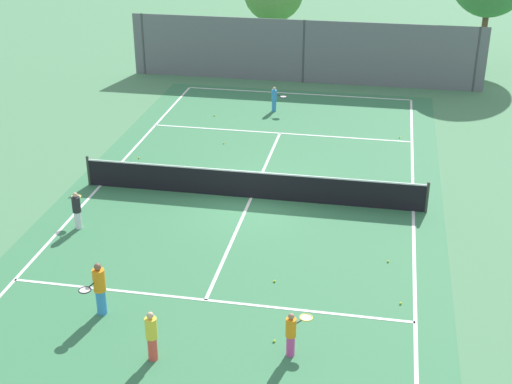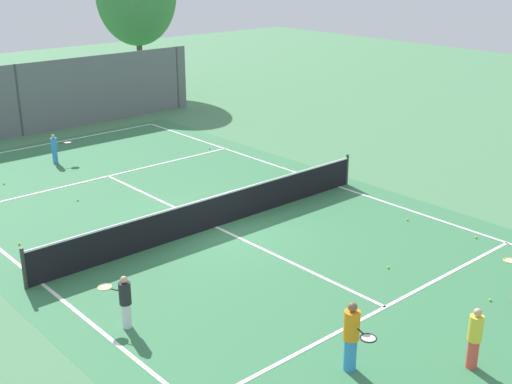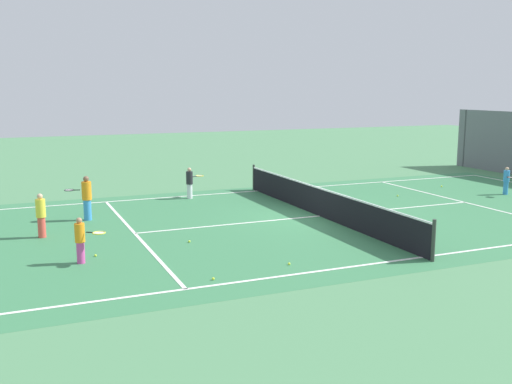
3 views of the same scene
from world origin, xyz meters
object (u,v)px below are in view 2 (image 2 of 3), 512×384
tennis_ball_2 (476,237)px  tennis_ball_4 (388,267)px  tennis_ball_6 (407,220)px  tennis_ball_5 (19,244)px  player_0 (55,148)px  player_2 (352,336)px  tennis_ball_7 (4,184)px  player_1 (475,338)px  tennis_ball_1 (210,148)px  player_4 (124,301)px  tennis_ball_0 (490,300)px  tennis_ball_3 (78,200)px

tennis_ball_2 → tennis_ball_4: 3.49m
tennis_ball_6 → tennis_ball_4: bearing=-151.5°
tennis_ball_5 → player_0: bearing=56.8°
tennis_ball_2 → tennis_ball_6: (-0.37, 2.13, 0.00)m
player_2 → tennis_ball_7: size_ratio=22.65×
player_1 → tennis_ball_7: 17.26m
tennis_ball_7 → player_2: bearing=-87.2°
tennis_ball_1 → player_4: bearing=-135.1°
player_4 → tennis_ball_4: bearing=-16.9°
tennis_ball_0 → tennis_ball_2: 3.76m
tennis_ball_2 → tennis_ball_3: 12.65m
tennis_ball_4 → tennis_ball_5: size_ratio=1.00×
tennis_ball_1 → tennis_ball_7: 8.34m
tennis_ball_0 → tennis_ball_2: (3.03, 2.22, 0.00)m
player_2 → tennis_ball_6: (7.24, 3.98, -0.74)m
player_2 → player_4: bearing=119.8°
player_0 → tennis_ball_2: (5.81, -14.83, -0.57)m
tennis_ball_0 → tennis_ball_7: size_ratio=1.00×
tennis_ball_5 → tennis_ball_0: bearing=-56.1°
player_4 → tennis_ball_3: (2.91, 7.93, -0.62)m
player_4 → tennis_ball_4: player_4 is taller
tennis_ball_1 → tennis_ball_6: bearing=-91.4°
tennis_ball_0 → tennis_ball_3: (-4.16, 12.64, 0.00)m
tennis_ball_1 → player_1: bearing=-109.5°
tennis_ball_5 → tennis_ball_6: 11.50m
tennis_ball_2 → tennis_ball_1: bearing=90.6°
player_2 → tennis_ball_6: bearing=28.8°
player_4 → tennis_ball_6: (9.73, -0.35, -0.62)m
tennis_ball_4 → player_1: bearing=-120.6°
player_1 → tennis_ball_5: size_ratio=20.00×
tennis_ball_1 → tennis_ball_7: same height
player_0 → tennis_ball_6: player_0 is taller
player_2 → tennis_ball_1: bearing=62.3°
player_1 → tennis_ball_0: bearing=23.2°
player_0 → tennis_ball_1: size_ratio=17.47×
player_4 → tennis_ball_3: size_ratio=18.93×
tennis_ball_0 → tennis_ball_1: same height
tennis_ball_4 → tennis_ball_7: bearing=110.4°
tennis_ball_3 → tennis_ball_7: (-1.18, 3.25, 0.00)m
tennis_ball_5 → tennis_ball_7: 5.65m
tennis_ball_2 → tennis_ball_6: 2.16m
tennis_ball_6 → tennis_ball_0: bearing=-121.3°
tennis_ball_0 → tennis_ball_3: 13.30m
player_4 → tennis_ball_1: 14.09m
player_0 → player_4: bearing=-109.2°
player_2 → player_4: 4.99m
player_4 → tennis_ball_1: player_4 is taller
player_4 → tennis_ball_3: bearing=69.8°
tennis_ball_3 → tennis_ball_5: bearing=-143.6°
player_2 → tennis_ball_0: size_ratio=22.65×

